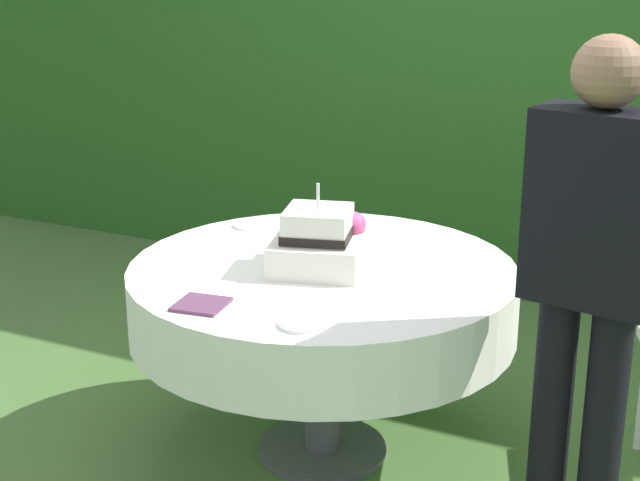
# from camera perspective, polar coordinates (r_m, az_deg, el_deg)

# --- Properties ---
(ground_plane) EXTENTS (20.00, 20.00, 0.00)m
(ground_plane) POSITION_cam_1_polar(r_m,az_deg,el_deg) (3.65, 0.15, -12.49)
(ground_plane) COLOR #476B33
(foliage_hedge) EXTENTS (6.89, 0.60, 2.96)m
(foliage_hedge) POSITION_cam_1_polar(r_m,az_deg,el_deg) (5.19, 10.97, 13.50)
(foliage_hedge) COLOR #28561E
(foliage_hedge) RESTS_ON ground_plane
(cake_table) EXTENTS (1.38, 1.38, 0.73)m
(cake_table) POSITION_cam_1_polar(r_m,az_deg,el_deg) (3.38, 0.16, -3.48)
(cake_table) COLOR #4C4C51
(cake_table) RESTS_ON ground_plane
(wedding_cake) EXTENTS (0.38, 0.38, 0.31)m
(wedding_cake) POSITION_cam_1_polar(r_m,az_deg,el_deg) (3.28, -0.07, -0.11)
(wedding_cake) COLOR white
(wedding_cake) RESTS_ON cake_table
(serving_plate_near) EXTENTS (0.14, 0.14, 0.01)m
(serving_plate_near) POSITION_cam_1_polar(r_m,az_deg,el_deg) (3.80, -4.17, 0.93)
(serving_plate_near) COLOR white
(serving_plate_near) RESTS_ON cake_table
(serving_plate_far) EXTENTS (0.15, 0.15, 0.01)m
(serving_plate_far) POSITION_cam_1_polar(r_m,az_deg,el_deg) (3.76, -0.15, 0.78)
(serving_plate_far) COLOR white
(serving_plate_far) RESTS_ON cake_table
(serving_plate_left) EXTENTS (0.14, 0.14, 0.01)m
(serving_plate_left) POSITION_cam_1_polar(r_m,az_deg,el_deg) (2.84, -1.11, -5.03)
(serving_plate_left) COLOR white
(serving_plate_left) RESTS_ON cake_table
(napkin_stack) EXTENTS (0.17, 0.17, 0.01)m
(napkin_stack) POSITION_cam_1_polar(r_m,az_deg,el_deg) (3.01, -7.16, -3.83)
(napkin_stack) COLOR #603856
(napkin_stack) RESTS_ON cake_table
(standing_person) EXTENTS (0.39, 0.26, 1.60)m
(standing_person) POSITION_cam_1_polar(r_m,az_deg,el_deg) (2.80, 15.92, -1.97)
(standing_person) COLOR black
(standing_person) RESTS_ON ground_plane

